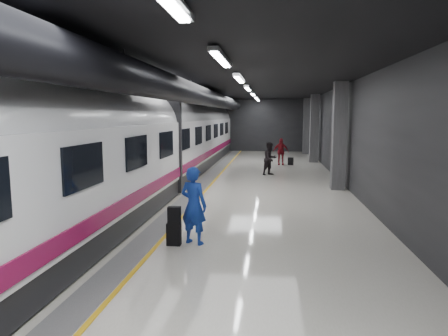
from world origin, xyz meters
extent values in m
plane|color=silver|center=(0.00, 0.00, 0.00)|extent=(40.00, 40.00, 0.00)
cube|color=black|center=(0.00, 0.00, 4.50)|extent=(10.00, 40.00, 0.02)
cube|color=#28282B|center=(0.00, 20.00, 2.25)|extent=(10.00, 0.02, 4.50)
cube|color=#28282B|center=(-5.00, 0.00, 2.25)|extent=(0.02, 40.00, 4.50)
cube|color=#28282B|center=(5.00, 0.00, 2.25)|extent=(0.02, 40.00, 4.50)
cube|color=slate|center=(-1.35, 0.00, 0.01)|extent=(0.65, 39.80, 0.01)
cube|color=yellow|center=(-0.95, 0.00, 0.01)|extent=(0.10, 39.80, 0.01)
cylinder|color=black|center=(-1.30, 0.00, 3.95)|extent=(0.80, 38.00, 0.80)
cube|color=silver|center=(0.60, -6.00, 4.40)|extent=(0.22, 2.60, 0.10)
cube|color=silver|center=(0.60, -1.00, 4.40)|extent=(0.22, 2.60, 0.10)
cube|color=silver|center=(0.60, 4.00, 4.40)|extent=(0.22, 2.60, 0.10)
cube|color=silver|center=(0.60, 9.00, 4.40)|extent=(0.22, 2.60, 0.10)
cube|color=silver|center=(0.60, 14.00, 4.40)|extent=(0.22, 2.60, 0.10)
cube|color=silver|center=(0.60, 18.00, 4.40)|extent=(0.22, 2.60, 0.10)
cube|color=#515154|center=(4.55, 2.00, 2.25)|extent=(0.55, 0.55, 4.50)
cube|color=#515154|center=(4.55, 12.00, 2.25)|extent=(0.55, 0.55, 4.50)
cube|color=#515154|center=(4.55, 18.00, 2.25)|extent=(0.55, 0.55, 4.50)
cube|color=black|center=(-3.25, 0.00, 0.35)|extent=(2.80, 38.00, 0.60)
cube|color=white|center=(-3.25, 0.00, 1.75)|extent=(2.90, 38.00, 2.20)
cylinder|color=white|center=(-3.25, 0.00, 2.70)|extent=(2.80, 38.00, 2.80)
cube|color=maroon|center=(-1.78, 0.00, 0.95)|extent=(0.04, 38.00, 0.35)
cube|color=black|center=(-3.25, 0.00, 2.00)|extent=(3.05, 0.25, 3.80)
cube|color=black|center=(-1.78, -8.00, 2.15)|extent=(0.05, 1.60, 0.85)
cube|color=black|center=(-1.78, -5.00, 2.15)|extent=(0.05, 1.60, 0.85)
cube|color=black|center=(-1.78, -2.00, 2.15)|extent=(0.05, 1.60, 0.85)
cube|color=black|center=(-1.78, 1.00, 2.15)|extent=(0.05, 1.60, 0.85)
cube|color=black|center=(-1.78, 4.00, 2.15)|extent=(0.05, 1.60, 0.85)
cube|color=black|center=(-1.78, 7.00, 2.15)|extent=(0.05, 1.60, 0.85)
cube|color=black|center=(-1.78, 10.00, 2.15)|extent=(0.05, 1.60, 0.85)
cube|color=black|center=(-1.78, 13.00, 2.15)|extent=(0.05, 1.60, 0.85)
cube|color=black|center=(-1.78, 16.00, 2.15)|extent=(0.05, 1.60, 0.85)
imported|color=#1629AC|center=(-0.10, -5.85, 0.95)|extent=(0.81, 0.68, 1.90)
cube|color=black|center=(-0.55, -6.04, 0.27)|extent=(0.33, 0.21, 0.55)
cube|color=black|center=(-0.53, -6.06, 0.75)|extent=(0.32, 0.18, 0.41)
imported|color=black|center=(1.68, 5.76, 0.86)|extent=(1.06, 1.05, 1.73)
imported|color=maroon|center=(2.33, 10.29, 0.84)|extent=(1.01, 0.47, 1.69)
cube|color=black|center=(2.97, 10.27, 0.24)|extent=(0.37, 0.29, 0.47)
camera|label=1|loc=(1.76, -15.15, 3.11)|focal=32.00mm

